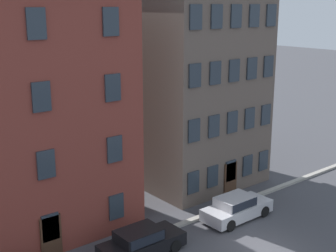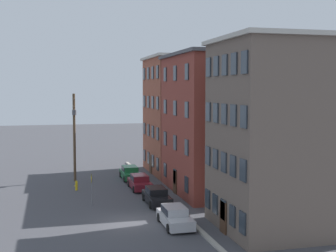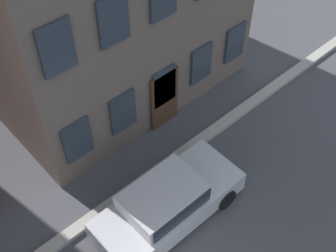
{
  "view_description": "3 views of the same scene",
  "coord_description": "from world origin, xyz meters",
  "views": [
    {
      "loc": [
        -17.34,
        -13.97,
        12.24
      ],
      "look_at": [
        -1.67,
        5.41,
        5.74
      ],
      "focal_mm": 50.0,
      "sensor_mm": 36.0,
      "label": 1
    },
    {
      "loc": [
        33.75,
        -5.58,
        9.92
      ],
      "look_at": [
        1.29,
        2.72,
        7.28
      ],
      "focal_mm": 50.0,
      "sensor_mm": 36.0,
      "label": 2
    },
    {
      "loc": [
        -3.03,
        -2.08,
        11.78
      ],
      "look_at": [
        1.04,
        2.41,
        4.99
      ],
      "focal_mm": 50.0,
      "sensor_mm": 36.0,
      "label": 3
    }
  ],
  "objects": [
    {
      "name": "ground_plane",
      "position": [
        0.0,
        0.0,
        0.0
      ],
      "size": [
        200.0,
        200.0,
        0.0
      ],
      "primitive_type": "plane",
      "color": "#424247"
    },
    {
      "name": "kerb_strip",
      "position": [
        0.0,
        4.5,
        0.08
      ],
      "size": [
        56.0,
        0.36,
        0.16
      ],
      "primitive_type": "cube",
      "color": "#9E998E",
      "rests_on": "ground_plane"
    },
    {
      "name": "apartment_midblock",
      "position": [
        -8.67,
        11.03,
        6.69
      ],
      "size": [
        12.01,
        10.57,
        13.35
      ],
      "color": "brown",
      "rests_on": "ground_plane"
    },
    {
      "name": "apartment_far",
      "position": [
        4.06,
        11.09,
        6.76
      ],
      "size": [
        8.73,
        10.7,
        13.49
      ],
      "color": "#66564C",
      "rests_on": "ground_plane"
    },
    {
      "name": "car_black",
      "position": [
        -5.09,
        3.33,
        0.75
      ],
      "size": [
        4.4,
        1.92,
        1.43
      ],
      "color": "black",
      "rests_on": "ground_plane"
    },
    {
      "name": "car_silver",
      "position": [
        1.65,
        3.15,
        0.75
      ],
      "size": [
        4.4,
        1.92,
        1.43
      ],
      "color": "#B7B7BC",
      "rests_on": "ground_plane"
    }
  ]
}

